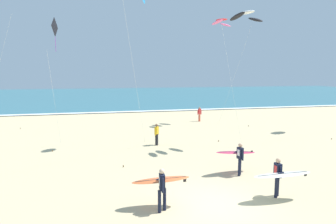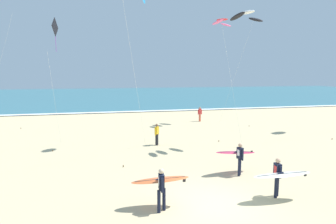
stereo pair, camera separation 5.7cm
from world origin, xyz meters
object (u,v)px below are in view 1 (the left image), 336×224
kite_diamond_charcoal_mid (55,31)px  bystander_yellow_top (157,134)px  kite_arc_scarlet_high (222,22)px  bystander_red_top (199,114)px  surfer_third (280,175)px  kite_arc_ivory_near (247,16)px  surfer_lead (161,183)px  surfer_trailing (238,155)px

kite_diamond_charcoal_mid → bystander_yellow_top: 10.20m
kite_arc_scarlet_high → bystander_red_top: 9.74m
surfer_third → kite_arc_ivory_near: kite_arc_ivory_near is taller
surfer_lead → kite_diamond_charcoal_mid: size_ratio=0.25×
bystander_yellow_top → bystander_red_top: bearing=54.6°
surfer_trailing → bystander_red_top: 16.24m
surfer_third → bystander_red_top: (3.02, 18.96, -0.24)m
kite_arc_scarlet_high → bystander_red_top: (-1.65, 1.55, -9.48)m
kite_diamond_charcoal_mid → kite_arc_ivory_near: bearing=-15.8°
surfer_lead → bystander_red_top: 20.43m
bystander_red_top → surfer_trailing: bearing=-102.1°
surfer_trailing → bystander_yellow_top: 7.47m
surfer_third → bystander_yellow_top: size_ratio=1.60×
kite_arc_ivory_near → surfer_trailing: bearing=-119.7°
surfer_lead → surfer_third: (5.03, -0.19, 0.00)m
bystander_yellow_top → kite_arc_scarlet_high: bearing=42.9°
kite_arc_ivory_near → bystander_yellow_top: size_ratio=5.89×
bystander_red_top → bystander_yellow_top: bearing=-125.4°
surfer_lead → surfer_third: bearing=-2.1°
kite_arc_ivory_near → kite_diamond_charcoal_mid: (-12.67, 3.59, -0.83)m
surfer_lead → kite_arc_scarlet_high: (9.71, 17.22, 9.24)m
surfer_third → kite_arc_scarlet_high: kite_arc_scarlet_high is taller
kite_arc_ivory_near → kite_arc_scarlet_high: kite_arc_scarlet_high is taller
kite_arc_ivory_near → bystander_yellow_top: 10.22m
surfer_third → kite_arc_ivory_near: bearing=73.3°
kite_arc_ivory_near → bystander_red_top: (0.65, 11.06, -8.19)m
kite_diamond_charcoal_mid → bystander_yellow_top: bearing=-12.9°
kite_arc_scarlet_high → bystander_yellow_top: kite_arc_scarlet_high is taller
surfer_lead → surfer_third: size_ratio=0.91×
surfer_lead → bystander_red_top: (8.05, 18.77, -0.24)m
kite_arc_scarlet_high → bystander_red_top: bearing=136.9°
surfer_third → kite_arc_ivory_near: (2.37, 7.89, 7.95)m
kite_diamond_charcoal_mid → surfer_third: bearing=-48.1°
kite_arc_scarlet_high → bystander_red_top: size_ratio=6.70×
surfer_third → kite_diamond_charcoal_mid: bearing=131.9°
kite_diamond_charcoal_mid → surfer_trailing: bearing=-40.3°
surfer_third → kite_arc_scarlet_high: 20.26m
surfer_lead → kite_arc_ivory_near: kite_arc_ivory_near is taller
kite_arc_ivory_near → kite_arc_scarlet_high: bearing=76.4°
surfer_third → bystander_yellow_top: surfer_third is taller
surfer_trailing → kite_arc_ivory_near: (2.74, 4.81, 7.95)m
surfer_lead → kite_arc_scarlet_high: size_ratio=0.22×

